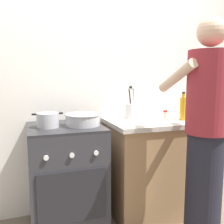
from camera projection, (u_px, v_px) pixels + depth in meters
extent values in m
cube|color=silver|center=(114.00, 82.00, 2.52)|extent=(3.20, 0.10, 2.50)
cube|color=#99724C|center=(160.00, 168.00, 2.42)|extent=(0.96, 0.56, 0.86)
cube|color=#B7B2A8|center=(161.00, 122.00, 2.36)|extent=(1.00, 0.60, 0.04)
cube|color=#2D2D33|center=(66.00, 179.00, 2.13)|extent=(0.60, 0.60, 0.88)
cube|color=#232326|center=(65.00, 127.00, 2.07)|extent=(0.60, 0.60, 0.02)
cube|color=black|center=(73.00, 197.00, 1.84)|extent=(0.51, 0.01, 0.40)
cylinder|color=silver|center=(46.00, 158.00, 1.74)|extent=(0.04, 0.01, 0.04)
cylinder|color=silver|center=(72.00, 155.00, 1.80)|extent=(0.04, 0.01, 0.04)
cylinder|color=silver|center=(96.00, 153.00, 1.85)|extent=(0.04, 0.01, 0.04)
cylinder|color=#B2B2B7|center=(48.00, 120.00, 1.98)|extent=(0.17, 0.17, 0.12)
cube|color=black|center=(34.00, 114.00, 1.94)|extent=(0.04, 0.02, 0.01)
cube|color=black|center=(61.00, 113.00, 2.01)|extent=(0.04, 0.02, 0.01)
cylinder|color=#B7B7BC|center=(83.00, 120.00, 2.07)|extent=(0.28, 0.28, 0.09)
torus|color=#B7B7BC|center=(83.00, 115.00, 2.06)|extent=(0.29, 0.29, 0.01)
cylinder|color=silver|center=(131.00, 111.00, 2.44)|extent=(0.10, 0.10, 0.14)
cylinder|color=silver|center=(133.00, 103.00, 2.44)|extent=(0.02, 0.05, 0.25)
sphere|color=silver|center=(133.00, 89.00, 2.42)|extent=(0.03, 0.03, 0.03)
cylinder|color=#B7BABF|center=(133.00, 103.00, 2.44)|extent=(0.01, 0.03, 0.26)
sphere|color=#B7BABF|center=(133.00, 89.00, 2.42)|extent=(0.03, 0.03, 0.03)
cylinder|color=silver|center=(130.00, 103.00, 2.43)|extent=(0.02, 0.07, 0.26)
sphere|color=silver|center=(130.00, 88.00, 2.41)|extent=(0.03, 0.03, 0.03)
cylinder|color=black|center=(131.00, 103.00, 2.42)|extent=(0.04, 0.04, 0.28)
sphere|color=black|center=(131.00, 87.00, 2.40)|extent=(0.03, 0.03, 0.03)
cylinder|color=silver|center=(165.00, 115.00, 2.42)|extent=(0.04, 0.04, 0.06)
cylinder|color=red|center=(165.00, 111.00, 2.41)|extent=(0.04, 0.04, 0.02)
cylinder|color=gold|center=(183.00, 109.00, 2.32)|extent=(0.06, 0.06, 0.21)
cylinder|color=gold|center=(184.00, 96.00, 2.31)|extent=(0.03, 0.03, 0.04)
cylinder|color=black|center=(184.00, 93.00, 2.30)|extent=(0.03, 0.03, 0.02)
cylinder|color=black|center=(203.00, 193.00, 1.84)|extent=(0.26, 0.26, 0.90)
cylinder|color=maroon|center=(208.00, 93.00, 1.74)|extent=(0.30, 0.30, 0.58)
sphere|color=#D3AA8C|center=(212.00, 32.00, 1.69)|extent=(0.20, 0.20, 0.20)
cylinder|color=#D3AA8C|center=(177.00, 77.00, 1.81)|extent=(0.07, 0.41, 0.24)
cylinder|color=#D3AA8C|center=(215.00, 77.00, 1.91)|extent=(0.07, 0.41, 0.24)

